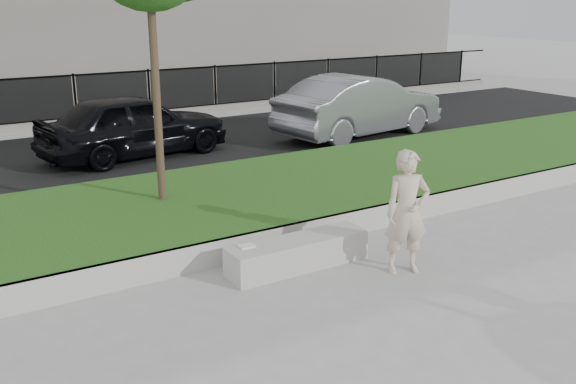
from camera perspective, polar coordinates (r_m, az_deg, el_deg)
ground at (r=9.15m, az=4.98°, el=-6.86°), size 90.00×90.00×0.00m
grass_bank at (r=11.46m, az=-3.98°, el=-0.79°), size 34.00×4.00×0.40m
grass_kerb at (r=9.86m, az=1.39°, el=-3.74°), size 34.00×0.08×0.40m
street at (r=16.41m, az=-13.06°, el=3.61°), size 34.00×7.00×0.04m
far_pavement at (r=20.63m, az=-17.23°, el=6.09°), size 34.00×3.00×0.12m
iron_fence at (r=19.60m, az=-16.58°, el=7.04°), size 32.00×0.30×1.50m
stone_bench at (r=9.11m, az=0.88°, el=-5.44°), size 2.10×0.53×0.43m
man at (r=8.90m, az=10.53°, el=-1.79°), size 0.74×0.61×1.73m
book at (r=8.76m, az=-3.70°, el=-4.81°), size 0.22×0.16×0.02m
car_dark at (r=15.57m, az=-13.52°, el=5.82°), size 4.68×2.45×1.52m
car_silver at (r=17.60m, az=6.40°, el=7.64°), size 5.21×2.50×1.65m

